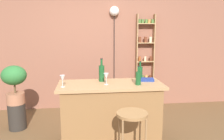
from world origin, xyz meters
The scene contains 13 objects.
back_wall centered at (0.00, 1.95, 1.40)m, with size 6.40×0.10×2.80m, color #8C5642.
kitchen_counter centered at (0.00, 0.30, 0.45)m, with size 1.51×0.66×0.90m.
bar_stool centered at (0.18, -0.39, 0.54)m, with size 0.37×0.37×0.72m.
spice_shelf centered at (0.91, 1.82, 1.03)m, with size 0.39×0.12×1.98m.
plant_stool centered at (-1.52, 0.94, 0.22)m, with size 0.29×0.29×0.45m, color #2D2823.
potted_plant centered at (-1.52, 0.94, 0.83)m, with size 0.40×0.36×0.65m.
bottle_sauce_amber centered at (-0.12, 0.46, 1.03)m, with size 0.08×0.08×0.35m.
bottle_wine_red centered at (0.38, 0.18, 1.00)m, with size 0.08×0.08×0.27m.
bottle_olive_oil centered at (0.49, 0.53, 1.01)m, with size 0.08×0.08×0.28m.
wine_glass_left centered at (-0.67, 0.18, 1.02)m, with size 0.07×0.07×0.16m.
wine_glass_center centered at (-0.07, 0.25, 1.02)m, with size 0.07×0.07×0.16m.
cookbook centered at (0.56, 0.41, 0.92)m, with size 0.21×0.15×0.04m, color navy.
pendant_globe_light centered at (0.25, 1.84, 2.00)m, with size 0.20×0.20×2.13m.
Camera 1 is at (-0.35, -2.84, 1.68)m, focal length 36.23 mm.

